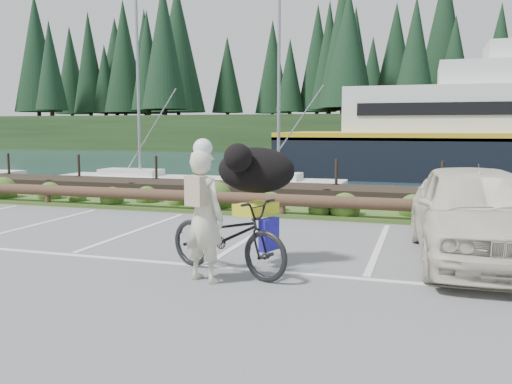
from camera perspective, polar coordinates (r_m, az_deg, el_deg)
ground at (r=9.32m, az=-4.51°, el=-7.19°), size 72.00×72.00×0.00m
harbor_backdrop at (r=86.98m, az=15.54°, el=5.10°), size 170.00×160.00×30.00m
vegetation_strip at (r=14.26m, az=3.48°, el=-2.07°), size 34.00×1.60×0.10m
log_rail at (r=13.60m, az=2.76°, el=-2.72°), size 32.00×0.30×0.60m
bicycle at (r=8.37m, az=-3.03°, el=-4.62°), size 2.39×1.52×1.19m
cyclist at (r=7.92m, az=-5.54°, el=-2.55°), size 0.82×0.68×1.94m
dog at (r=8.80m, az=0.01°, el=2.32°), size 1.04×1.43×0.75m
parked_car at (r=9.87m, az=22.09°, el=-1.99°), size 2.32×4.99×1.66m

